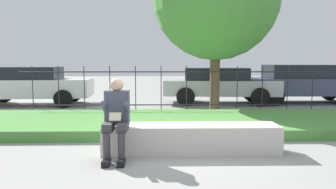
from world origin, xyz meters
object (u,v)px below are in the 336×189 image
at_px(car_parked_right, 303,83).
at_px(car_parked_left, 30,85).
at_px(car_parked_center, 219,84).
at_px(person_seated_reader, 116,115).
at_px(stone_bench, 191,140).

distance_m(car_parked_right, car_parked_left, 9.97).
xyz_separation_m(car_parked_right, car_parked_center, (-3.17, -0.09, -0.05)).
bearing_deg(car_parked_left, person_seated_reader, -62.42).
xyz_separation_m(stone_bench, person_seated_reader, (-1.20, -0.33, 0.49)).
distance_m(person_seated_reader, car_parked_left, 7.66).
distance_m(stone_bench, car_parked_left, 8.10).
bearing_deg(car_parked_left, stone_bench, -53.88).
bearing_deg(car_parked_right, person_seated_reader, -130.25).
bearing_deg(car_parked_left, car_parked_right, -0.69).
bearing_deg(car_parked_center, car_parked_right, 6.06).
xyz_separation_m(person_seated_reader, car_parked_center, (2.85, 6.95, 0.01)).
bearing_deg(stone_bench, person_seated_reader, -164.56).
relative_size(car_parked_center, car_parked_left, 1.00).
xyz_separation_m(person_seated_reader, car_parked_right, (6.02, 7.03, 0.06)).
relative_size(person_seated_reader, car_parked_center, 0.30).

